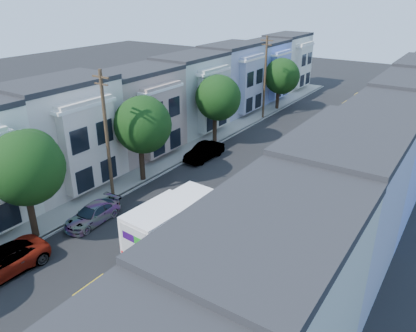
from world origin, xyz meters
TOP-DOWN VIEW (x-y plane):
  - ground at (0.00, 0.00)m, footprint 160.00×160.00m
  - road_slab at (0.00, 15.00)m, footprint 12.00×70.00m
  - curb_left at (-6.05, 15.00)m, footprint 0.30×70.00m
  - curb_right at (6.05, 15.00)m, footprint 0.30×70.00m
  - sidewalk_left at (-7.35, 15.00)m, footprint 2.60×70.00m
  - sidewalk_right at (7.35, 15.00)m, footprint 2.60×70.00m
  - centerline at (0.00, 15.00)m, footprint 0.12×70.00m
  - townhouse_row_left at (-11.15, 15.00)m, footprint 5.00×70.00m
  - townhouse_row_right at (11.15, 15.00)m, footprint 5.00×70.00m
  - tree_b at (-6.30, -4.72)m, footprint 4.70×4.70m
  - tree_c at (-6.30, 5.80)m, footprint 4.70×4.70m
  - tree_d at (-6.30, 17.17)m, footprint 4.70×4.70m
  - tree_e at (-6.30, 32.86)m, footprint 4.70×4.70m
  - tree_far_r at (6.89, 31.21)m, footprint 3.10×3.10m
  - utility_pole_near at (-6.30, 2.00)m, footprint 1.60×0.26m
  - utility_pole_far at (-6.30, 28.00)m, footprint 1.60×0.26m
  - fedex_truck at (1.53, -0.37)m, footprint 2.55×6.62m
  - lead_sedan at (2.29, 6.80)m, footprint 1.53×3.76m
  - parked_left_b at (-4.90, -8.13)m, footprint 2.78×5.53m
  - parked_left_c at (-4.90, -1.27)m, footprint 2.01×4.37m
  - parked_left_d at (-4.90, 12.69)m, footprint 1.84×4.69m
  - parked_right_a at (4.90, -6.99)m, footprint 2.20×4.40m
  - parked_right_b at (4.90, -2.69)m, footprint 1.75×4.21m
  - parked_right_c at (4.90, 16.42)m, footprint 1.98×4.71m
  - parked_right_d at (4.90, 27.02)m, footprint 2.94×5.45m

SIDE VIEW (x-z plane):
  - ground at x=0.00m, z-range 0.00..0.00m
  - centerline at x=0.00m, z-range -0.01..0.01m
  - townhouse_row_left at x=-11.15m, z-range -4.25..4.25m
  - townhouse_row_right at x=11.15m, z-range -4.25..4.25m
  - road_slab at x=0.00m, z-range 0.00..0.02m
  - curb_left at x=-6.05m, z-range 0.00..0.15m
  - curb_right at x=6.05m, z-range 0.00..0.15m
  - sidewalk_left at x=-7.35m, z-range 0.00..0.15m
  - sidewalk_right at x=7.35m, z-range 0.00..0.15m
  - lead_sedan at x=2.29m, z-range 0.00..1.23m
  - parked_right_a at x=4.90m, z-range 0.00..1.27m
  - parked_left_c at x=-4.90m, z-range 0.00..1.29m
  - parked_right_b at x=4.90m, z-range 0.00..1.37m
  - parked_right_d at x=4.90m, z-range 0.00..1.45m
  - parked_left_b at x=-4.90m, z-range 0.00..1.50m
  - parked_right_c at x=4.90m, z-range 0.00..1.53m
  - parked_left_d at x=-4.90m, z-range 0.00..1.54m
  - fedex_truck at x=1.53m, z-range 0.19..3.36m
  - tree_far_r at x=6.89m, z-range 1.12..6.55m
  - tree_e at x=-6.30m, z-range 1.10..8.05m
  - tree_d at x=-6.30m, z-range 1.29..8.60m
  - tree_c at x=-6.30m, z-range 1.36..8.84m
  - utility_pole_near at x=-6.30m, z-range 0.15..10.15m
  - utility_pole_far at x=-6.30m, z-range 0.15..10.15m
  - tree_b at x=-6.30m, z-range 1.39..8.93m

